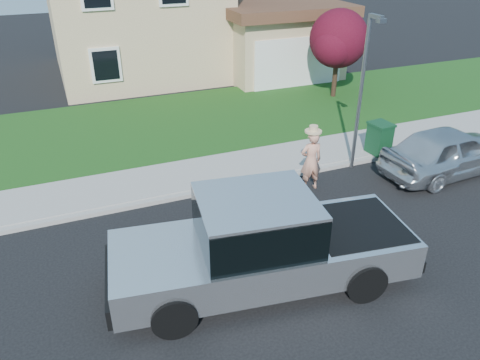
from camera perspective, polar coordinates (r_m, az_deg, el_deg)
name	(u,v)px	position (r m, az deg, el deg)	size (l,w,h in m)	color
ground	(276,241)	(11.70, 4.36, -7.40)	(80.00, 80.00, 0.00)	black
curb	(264,180)	(14.26, 2.90, -0.01)	(40.00, 0.20, 0.12)	gray
sidewalk	(250,165)	(15.14, 1.17, 1.87)	(40.00, 2.00, 0.15)	gray
lawn	(206,119)	(19.03, -4.19, 7.40)	(40.00, 7.00, 0.10)	#113E13
house	(161,10)	(25.74, -9.61, 19.80)	(14.00, 11.30, 6.85)	tan
pickup_truck	(262,245)	(9.87, 2.71, -7.91)	(6.70, 3.03, 2.13)	black
woman	(311,160)	(13.65, 8.66, 2.48)	(0.70, 0.49, 1.99)	tan
sedan	(449,151)	(15.83, 24.17, 3.24)	(1.81, 4.49, 1.53)	silver
ornamental_tree	(339,41)	(21.45, 11.98, 16.21)	(2.77, 2.50, 3.80)	black
trash_bin	(379,138)	(16.27, 16.63, 4.95)	(0.72, 0.81, 1.06)	#0F381D
street_lamp	(363,86)	(14.57, 14.73, 11.04)	(0.24, 0.62, 4.76)	slate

